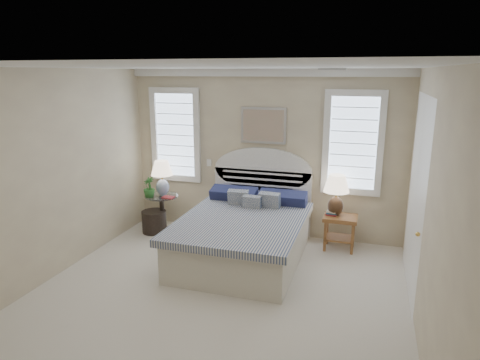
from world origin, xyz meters
name	(u,v)px	position (x,y,z in m)	size (l,w,h in m)	color
floor	(209,306)	(0.00, 0.00, 0.00)	(4.50, 5.00, 0.01)	beige
ceiling	(205,67)	(0.00, 0.00, 2.70)	(4.50, 5.00, 0.01)	white
wall_back	(264,154)	(0.00, 2.50, 1.35)	(4.50, 0.02, 2.70)	tan
wall_left	(38,180)	(-2.25, 0.00, 1.35)	(0.02, 5.00, 2.70)	tan
wall_right	(431,215)	(2.25, 0.00, 1.35)	(0.02, 5.00, 2.70)	tan
crown_molding	(264,73)	(0.00, 2.46, 2.64)	(4.50, 0.08, 0.12)	white
hvac_vent	(333,69)	(1.20, 0.80, 2.68)	(0.30, 0.20, 0.02)	#B2B2B2
switch_plate	(209,163)	(-0.95, 2.48, 1.15)	(0.08, 0.01, 0.12)	white
window_left	(176,135)	(-1.55, 2.48, 1.60)	(0.90, 0.06, 1.60)	#C8E0FD
window_right	(353,143)	(1.40, 2.48, 1.60)	(0.90, 0.06, 1.60)	#C8E0FD
painting	(263,126)	(0.00, 2.46, 1.82)	(0.74, 0.04, 0.58)	silver
closet_door	(416,196)	(2.23, 1.20, 1.20)	(0.02, 1.80, 2.40)	white
bed	(245,232)	(0.00, 1.46, 0.39)	(1.72, 2.28, 1.47)	silver
side_table_left	(162,209)	(-1.65, 2.05, 0.39)	(0.56, 0.56, 0.63)	black
nightstand_right	(340,225)	(1.30, 2.15, 0.39)	(0.50, 0.40, 0.53)	#976031
floor_pot	(154,222)	(-1.76, 1.95, 0.19)	(0.41, 0.41, 0.37)	black
lamp_left	(162,174)	(-1.65, 2.10, 0.99)	(0.43, 0.43, 0.59)	silver
lamp_right	(336,190)	(1.21, 2.20, 0.92)	(0.43, 0.43, 0.63)	black
potted_plant	(149,187)	(-1.79, 1.89, 0.80)	(0.19, 0.19, 0.34)	#33712D
books_left	(168,197)	(-1.47, 1.94, 0.64)	(0.20, 0.15, 0.02)	maroon
books_right	(332,213)	(1.16, 2.16, 0.56)	(0.17, 0.13, 0.07)	maroon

